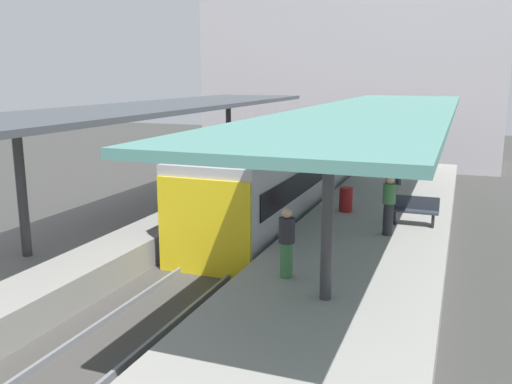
% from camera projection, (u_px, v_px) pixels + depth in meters
% --- Properties ---
extents(ground_plane, '(80.00, 80.00, 0.00)m').
position_uv_depth(ground_plane, '(243.00, 253.00, 17.03)').
color(ground_plane, '#383835').
extents(platform_left, '(4.40, 28.00, 1.00)m').
position_uv_depth(platform_left, '(137.00, 226.00, 18.25)').
color(platform_left, gray).
rests_on(platform_left, ground_plane).
extents(platform_right, '(4.40, 28.00, 1.00)m').
position_uv_depth(platform_right, '(366.00, 251.00, 15.61)').
color(platform_right, gray).
rests_on(platform_right, ground_plane).
extents(track_ballast, '(3.20, 28.00, 0.20)m').
position_uv_depth(track_ballast, '(243.00, 250.00, 17.01)').
color(track_ballast, '#423F3D').
rests_on(track_ballast, ground_plane).
extents(rail_near_side, '(0.08, 28.00, 0.14)m').
position_uv_depth(rail_near_side, '(221.00, 242.00, 17.23)').
color(rail_near_side, slate).
rests_on(rail_near_side, track_ballast).
extents(rail_far_side, '(0.08, 28.00, 0.14)m').
position_uv_depth(rail_far_side, '(264.00, 247.00, 16.73)').
color(rail_far_side, slate).
rests_on(rail_far_side, track_ballast).
extents(commuter_train, '(2.78, 13.56, 3.10)m').
position_uv_depth(commuter_train, '(283.00, 176.00, 20.38)').
color(commuter_train, '#ADADB2').
rests_on(commuter_train, track_ballast).
extents(canopy_left, '(4.18, 21.00, 3.41)m').
position_uv_depth(canopy_left, '(155.00, 109.00, 18.74)').
color(canopy_left, '#333335').
rests_on(canopy_left, platform_left).
extents(canopy_right, '(4.18, 21.00, 3.47)m').
position_uv_depth(canopy_right, '(379.00, 112.00, 16.09)').
color(canopy_right, '#333335').
rests_on(canopy_right, platform_right).
extents(platform_bench, '(1.40, 0.41, 0.86)m').
position_uv_depth(platform_bench, '(414.00, 210.00, 16.39)').
color(platform_bench, black).
rests_on(platform_bench, platform_right).
extents(platform_sign, '(0.90, 0.08, 2.21)m').
position_uv_depth(platform_sign, '(388.00, 151.00, 20.43)').
color(platform_sign, '#262628').
rests_on(platform_sign, platform_right).
extents(litter_bin, '(0.44, 0.44, 0.80)m').
position_uv_depth(litter_bin, '(346.00, 200.00, 18.02)').
color(litter_bin, maroon).
rests_on(litter_bin, platform_right).
extents(passenger_near_bench, '(0.36, 0.36, 1.69)m').
position_uv_depth(passenger_near_bench, '(389.00, 205.00, 15.25)').
color(passenger_near_bench, '#232328').
rests_on(passenger_near_bench, platform_right).
extents(passenger_mid_platform, '(0.36, 0.36, 1.58)m').
position_uv_depth(passenger_mid_platform, '(287.00, 242.00, 12.03)').
color(passenger_mid_platform, '#386B3D').
rests_on(passenger_mid_platform, platform_right).
extents(passenger_far_end, '(0.36, 0.36, 1.63)m').
position_uv_depth(passenger_far_end, '(244.00, 162.00, 22.93)').
color(passenger_far_end, '#232328').
rests_on(passenger_far_end, platform_left).
extents(station_building_backdrop, '(18.00, 6.00, 11.00)m').
position_uv_depth(station_building_backdrop, '(351.00, 74.00, 34.44)').
color(station_building_backdrop, '#B7B2B7').
rests_on(station_building_backdrop, ground_plane).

